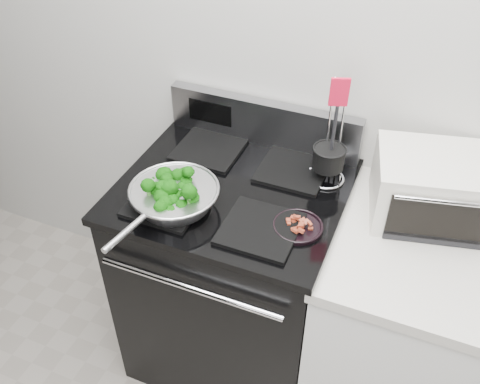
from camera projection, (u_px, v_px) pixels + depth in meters
The scene contains 8 objects.
back_wall at pixel (353, 56), 1.79m from camera, with size 4.00×0.02×2.70m, color beige.
gas_range at pixel (234, 274), 2.18m from camera, with size 0.79×0.69×1.13m.
counter at pixel (402, 332), 2.00m from camera, with size 0.62×0.68×0.92m.
skillet at pixel (174, 195), 1.77m from camera, with size 0.31×0.48×0.07m.
broccoli_pile at pixel (174, 191), 1.76m from camera, with size 0.24×0.24×0.08m, color black, non-canonical shape.
bacon_plate at pixel (298, 224), 1.71m from camera, with size 0.16×0.16×0.04m.
utensil_holder at pixel (328, 163), 1.87m from camera, with size 0.13×0.13×0.41m.
toaster_oven at pixel (435, 188), 1.75m from camera, with size 0.44×0.37×0.22m.
Camera 1 is at (0.29, 0.06, 2.14)m, focal length 40.00 mm.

